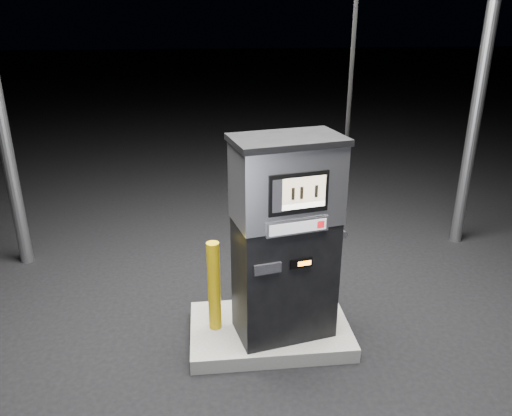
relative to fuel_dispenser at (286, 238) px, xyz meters
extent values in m
plane|color=black|center=(-0.12, 0.10, -1.16)|extent=(80.00, 80.00, 0.00)
cube|color=#5F5F5B|center=(-0.12, 0.10, -1.09)|extent=(1.60, 1.00, 0.15)
cylinder|color=gray|center=(2.88, 2.10, 1.09)|extent=(0.16, 0.16, 4.50)
cube|color=black|center=(0.00, 0.00, -0.41)|extent=(1.00, 0.70, 1.20)
cube|color=#B1B1B8|center=(0.00, 0.00, 0.54)|extent=(1.02, 0.73, 0.72)
cube|color=black|center=(0.00, 0.00, 0.93)|extent=(1.07, 0.77, 0.06)
cube|color=black|center=(0.05, -0.27, 0.54)|extent=(0.53, 0.14, 0.36)
cube|color=tan|center=(0.10, -0.28, 0.57)|extent=(0.38, 0.09, 0.23)
cube|color=white|center=(0.10, -0.28, 0.43)|extent=(0.38, 0.09, 0.05)
cube|color=#B1B1B8|center=(0.05, -0.27, 0.23)|extent=(0.57, 0.15, 0.13)
cube|color=#93959A|center=(0.06, -0.29, 0.23)|extent=(0.52, 0.11, 0.10)
cube|color=#B40C13|center=(0.26, -0.24, 0.23)|extent=(0.07, 0.02, 0.07)
cube|color=black|center=(0.10, -0.26, -0.13)|extent=(0.21, 0.06, 0.09)
cube|color=orange|center=(0.13, -0.26, -0.13)|extent=(0.12, 0.03, 0.04)
cube|color=black|center=(-0.21, -0.32, -0.13)|extent=(0.25, 0.08, 0.10)
cube|color=black|center=(0.49, 0.11, -0.01)|extent=(0.13, 0.19, 0.24)
cylinder|color=gray|center=(0.54, 0.12, -0.01)|extent=(0.11, 0.22, 0.07)
cylinder|color=black|center=(0.53, 0.07, 1.59)|extent=(0.04, 0.04, 2.97)
cylinder|color=#C8A10B|center=(-0.67, 0.12, -0.54)|extent=(0.16, 0.16, 0.94)
cylinder|color=#C8A10B|center=(0.43, 0.01, -0.59)|extent=(0.14, 0.14, 0.85)
camera|label=1|loc=(-0.72, -4.12, 1.97)|focal=35.00mm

